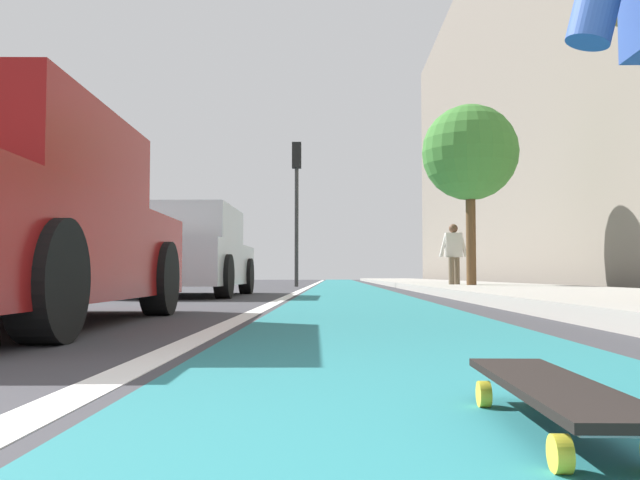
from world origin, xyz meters
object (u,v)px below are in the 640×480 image
parked_car_mid (189,253)px  traffic_light (297,187)px  skateboard (552,392)px  street_tree_mid (470,153)px  pedestrian_distant (454,252)px

parked_car_mid → traffic_light: traffic_light is taller
skateboard → street_tree_mid: street_tree_mid is taller
traffic_light → pedestrian_distant: size_ratio=2.93×
street_tree_mid → pedestrian_distant: size_ratio=2.64×
skateboard → pedestrian_distant: (13.85, -2.24, 0.77)m
street_tree_mid → pedestrian_distant: (0.98, 0.20, -2.09)m
traffic_light → pedestrian_distant: 6.88m
parked_car_mid → traffic_light: bearing=-8.1°
pedestrian_distant → skateboard: bearing=170.8°
skateboard → street_tree_mid: bearing=-10.7°
pedestrian_distant → traffic_light: bearing=36.5°
parked_car_mid → street_tree_mid: street_tree_mid is taller
traffic_light → pedestrian_distant: traffic_light is taller
skateboard → traffic_light: 19.39m
parked_car_mid → street_tree_mid: (3.03, -5.39, 2.24)m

